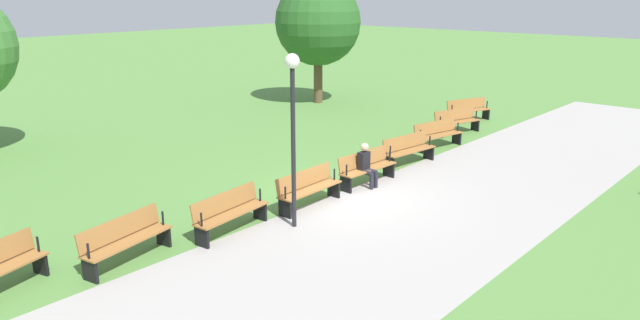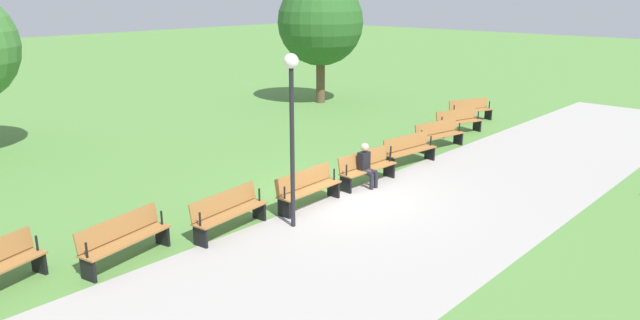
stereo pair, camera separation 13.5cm
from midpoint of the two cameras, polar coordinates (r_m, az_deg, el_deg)
ground_plane at (r=15.20m, az=1.86°, el=-3.43°), size 120.00×120.00×0.00m
path_paving at (r=13.86m, az=9.63°, el=-5.65°), size 35.22×5.18×0.01m
bench_0 at (r=24.40m, az=14.12°, el=4.82°), size 1.99×1.12×0.89m
bench_1 at (r=22.15m, az=13.04°, el=3.76°), size 2.01×0.99×0.89m
bench_2 at (r=19.97m, az=11.21°, el=2.52°), size 2.01×0.85×0.89m
bench_3 at (r=17.89m, az=8.41°, el=1.06°), size 1.99×0.70×0.89m
bench_4 at (r=15.97m, az=4.31°, el=-0.68°), size 1.97×0.55×0.89m
bench_5 at (r=14.28m, az=-1.43°, el=-2.71°), size 1.97×0.55×0.89m
bench_6 at (r=12.93m, az=-9.12°, el=-4.99°), size 1.99×0.70×0.89m
bench_7 at (r=12.05m, az=-18.79°, el=-7.32°), size 2.01×0.85×0.89m
person_seated at (r=15.71m, az=4.31°, el=-0.37°), size 0.33×0.53×1.20m
tree_0 at (r=27.33m, az=-0.34°, el=13.28°), size 3.93×3.93×5.67m
lamp_post at (r=12.46m, az=-2.99°, el=5.06°), size 0.32×0.32×3.87m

